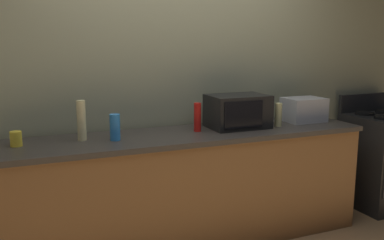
{
  "coord_description": "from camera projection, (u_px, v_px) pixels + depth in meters",
  "views": [
    {
      "loc": [
        -1.22,
        -2.54,
        1.59
      ],
      "look_at": [
        0.0,
        0.4,
        1.0
      ],
      "focal_mm": 39.16,
      "sensor_mm": 36.0,
      "label": 1
    }
  ],
  "objects": [
    {
      "name": "stove_range",
      "position": [
        381.0,
        160.0,
        4.09
      ],
      "size": [
        0.6,
        0.61,
        1.08
      ],
      "color": "black",
      "rests_on": "ground_plane"
    },
    {
      "name": "bottle_hot_sauce",
      "position": [
        197.0,
        117.0,
        3.28
      ],
      "size": [
        0.06,
        0.06,
        0.23
      ],
      "primitive_type": "cylinder",
      "color": "red",
      "rests_on": "counter_run"
    },
    {
      "name": "back_wall",
      "position": [
        174.0,
        71.0,
        3.55
      ],
      "size": [
        6.4,
        0.1,
        2.7
      ],
      "primitive_type": "cube",
      "color": "gray",
      "rests_on": "ground_plane"
    },
    {
      "name": "toaster_oven",
      "position": [
        304.0,
        110.0,
        3.71
      ],
      "size": [
        0.34,
        0.26,
        0.21
      ],
      "primitive_type": "cube",
      "color": "#B7BABF",
      "rests_on": "counter_run"
    },
    {
      "name": "microwave",
      "position": [
        238.0,
        111.0,
        3.44
      ],
      "size": [
        0.48,
        0.35,
        0.27
      ],
      "color": "black",
      "rests_on": "counter_run"
    },
    {
      "name": "counter_run",
      "position": [
        192.0,
        187.0,
        3.34
      ],
      "size": [
        2.84,
        0.64,
        0.9
      ],
      "color": "brown",
      "rests_on": "ground_plane"
    },
    {
      "name": "mug_yellow",
      "position": [
        16.0,
        139.0,
        2.82
      ],
      "size": [
        0.08,
        0.08,
        0.1
      ],
      "primitive_type": "cylinder",
      "color": "yellow",
      "rests_on": "counter_run"
    },
    {
      "name": "bottle_vinegar",
      "position": [
        278.0,
        115.0,
        3.49
      ],
      "size": [
        0.06,
        0.06,
        0.2
      ],
      "primitive_type": "cylinder",
      "color": "beige",
      "rests_on": "counter_run"
    },
    {
      "name": "bottle_spray_cleaner",
      "position": [
        115.0,
        127.0,
        2.99
      ],
      "size": [
        0.07,
        0.07,
        0.19
      ],
      "primitive_type": "cylinder",
      "color": "#338CE5",
      "rests_on": "counter_run"
    },
    {
      "name": "bottle_hand_soap",
      "position": [
        81.0,
        120.0,
        2.98
      ],
      "size": [
        0.06,
        0.06,
        0.29
      ],
      "primitive_type": "cylinder",
      "color": "beige",
      "rests_on": "counter_run"
    }
  ]
}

